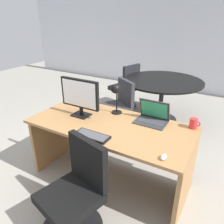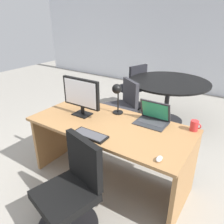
% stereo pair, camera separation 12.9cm
% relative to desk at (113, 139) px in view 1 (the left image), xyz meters
% --- Properties ---
extents(ground, '(12.00, 12.00, 0.00)m').
position_rel_desk_xyz_m(ground, '(0.00, 1.45, -0.52)').
color(ground, gray).
extents(back_wall, '(10.00, 0.10, 2.80)m').
position_rel_desk_xyz_m(back_wall, '(0.00, 3.80, 0.88)').
color(back_wall, silver).
rests_on(back_wall, ground).
extents(desk, '(1.74, 0.83, 0.74)m').
position_rel_desk_xyz_m(desk, '(0.00, 0.00, 0.00)').
color(desk, '#9E7042').
rests_on(desk, ground).
extents(monitor, '(0.49, 0.16, 0.43)m').
position_rel_desk_xyz_m(monitor, '(-0.39, -0.05, 0.47)').
color(monitor, black).
rests_on(monitor, desk).
extents(laptop, '(0.33, 0.25, 0.24)m').
position_rel_desk_xyz_m(laptop, '(0.37, 0.24, 0.29)').
color(laptop, '#2D2D33').
rests_on(laptop, desk).
extents(keyboard, '(0.35, 0.14, 0.02)m').
position_rel_desk_xyz_m(keyboard, '(-0.01, -0.37, 0.23)').
color(keyboard, black).
rests_on(keyboard, desk).
extents(mouse, '(0.05, 0.08, 0.04)m').
position_rel_desk_xyz_m(mouse, '(0.69, -0.37, 0.24)').
color(mouse, silver).
rests_on(mouse, desk).
extents(desk_lamp, '(0.12, 0.14, 0.36)m').
position_rel_desk_xyz_m(desk_lamp, '(-0.07, 0.20, 0.48)').
color(desk_lamp, black).
rests_on(desk_lamp, desk).
extents(coffee_mug, '(0.11, 0.08, 0.11)m').
position_rel_desk_xyz_m(coffee_mug, '(0.79, 0.29, 0.28)').
color(coffee_mug, red).
rests_on(coffee_mug, desk).
extents(office_chair, '(0.56, 0.57, 0.88)m').
position_rel_desk_xyz_m(office_chair, '(0.07, -0.77, -0.17)').
color(office_chair, black).
rests_on(office_chair, ground).
extents(meeting_table, '(1.36, 1.36, 0.77)m').
position_rel_desk_xyz_m(meeting_table, '(-0.02, 1.76, 0.06)').
color(meeting_table, black).
rests_on(meeting_table, ground).
extents(meeting_chair_near, '(0.64, 0.65, 0.86)m').
position_rel_desk_xyz_m(meeting_chair_near, '(-0.51, 1.02, -0.16)').
color(meeting_chair_near, black).
rests_on(meeting_chair_near, ground).
extents(meeting_chair_far, '(0.59, 0.57, 0.91)m').
position_rel_desk_xyz_m(meeting_chair_far, '(-0.87, 2.02, -0.16)').
color(meeting_chair_far, black).
rests_on(meeting_chair_far, ground).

